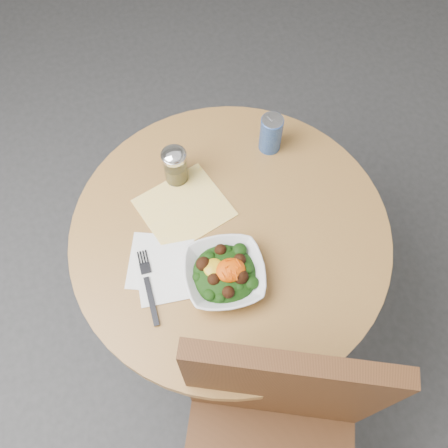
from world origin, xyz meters
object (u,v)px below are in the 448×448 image
chair (272,445)px  beverage_can (271,134)px  salad_bowl (225,274)px  spice_shaker (175,165)px

chair → beverage_can: size_ratio=8.06×
salad_bowl → spice_shaker: size_ratio=1.83×
chair → spice_shaker: 0.80m
salad_bowl → beverage_can: beverage_can is taller
salad_bowl → beverage_can: bearing=55.7°
spice_shaker → beverage_can: bearing=5.6°
salad_bowl → spice_shaker: 0.35m
spice_shaker → beverage_can: 0.30m
salad_bowl → beverage_can: size_ratio=1.84×
chair → spice_shaker: size_ratio=8.01×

